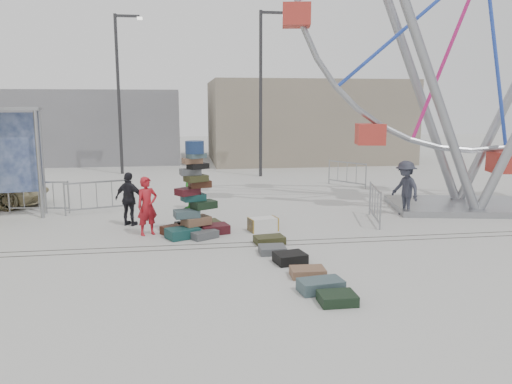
{
  "coord_description": "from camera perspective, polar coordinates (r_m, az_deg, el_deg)",
  "views": [
    {
      "loc": [
        -0.94,
        -11.57,
        3.6
      ],
      "look_at": [
        1.07,
        1.72,
        1.22
      ],
      "focal_mm": 35.0,
      "sensor_mm": 36.0,
      "label": 1
    }
  ],
  "objects": [
    {
      "name": "ground",
      "position": [
        12.15,
        -3.81,
        -7.19
      ],
      "size": [
        90.0,
        90.0,
        0.0
      ],
      "primitive_type": "plane",
      "color": "#9E9E99",
      "rests_on": "ground"
    },
    {
      "name": "track_line_near",
      "position": [
        12.72,
        -4.03,
        -6.38
      ],
      "size": [
        40.0,
        0.04,
        0.01
      ],
      "primitive_type": "cube",
      "color": "#47443F",
      "rests_on": "ground"
    },
    {
      "name": "track_line_far",
      "position": [
        13.1,
        -4.18,
        -5.89
      ],
      "size": [
        40.0,
        0.04,
        0.01
      ],
      "primitive_type": "cube",
      "color": "#47443F",
      "rests_on": "ground"
    },
    {
      "name": "building_right",
      "position": [
        32.57,
        5.59,
        8.07
      ],
      "size": [
        12.0,
        8.0,
        5.0
      ],
      "primitive_type": "cube",
      "color": "gray",
      "rests_on": "ground"
    },
    {
      "name": "building_left",
      "position": [
        33.98,
        -17.28,
        7.24
      ],
      "size": [
        10.0,
        8.0,
        4.4
      ],
      "primitive_type": "cube",
      "color": "gray",
      "rests_on": "ground"
    },
    {
      "name": "lamp_post_right",
      "position": [
        24.91,
        0.75,
        12.08
      ],
      "size": [
        1.41,
        0.25,
        8.0
      ],
      "color": "#2D2D30",
      "rests_on": "ground"
    },
    {
      "name": "lamp_post_left",
      "position": [
        26.75,
        -15.27,
        11.6
      ],
      "size": [
        1.41,
        0.25,
        8.0
      ],
      "color": "#2D2D30",
      "rests_on": "ground"
    },
    {
      "name": "suitcase_tower",
      "position": [
        13.96,
        -7.0,
        -1.88
      ],
      "size": [
        1.98,
        1.73,
        2.61
      ],
      "rotation": [
        0.0,
        0.0,
        0.39
      ],
      "color": "#164442",
      "rests_on": "ground"
    },
    {
      "name": "steamer_trunk",
      "position": [
        14.34,
        0.8,
        -3.71
      ],
      "size": [
        0.88,
        0.63,
        0.37
      ],
      "primitive_type": "cube",
      "rotation": [
        0.0,
        0.0,
        0.22
      ],
      "color": "silver",
      "rests_on": "ground"
    },
    {
      "name": "row_case_0",
      "position": [
        13.1,
        1.55,
        -5.46
      ],
      "size": [
        0.83,
        0.61,
        0.19
      ],
      "primitive_type": "cube",
      "rotation": [
        0.0,
        0.0,
        0.14
      ],
      "color": "#35361B",
      "rests_on": "ground"
    },
    {
      "name": "row_case_1",
      "position": [
        12.25,
        1.87,
        -6.6
      ],
      "size": [
        0.65,
        0.59,
        0.18
      ],
      "primitive_type": "cube",
      "rotation": [
        0.0,
        0.0,
        -0.02
      ],
      "color": "#4F5356",
      "rests_on": "ground"
    },
    {
      "name": "row_case_2",
      "position": [
        11.53,
        3.93,
        -7.53
      ],
      "size": [
        0.79,
        0.68,
        0.24
      ],
      "primitive_type": "cube",
      "rotation": [
        0.0,
        0.0,
        0.2
      ],
      "color": "black",
      "rests_on": "ground"
    },
    {
      "name": "row_case_3",
      "position": [
        10.71,
        5.93,
        -9.1
      ],
      "size": [
        0.74,
        0.53,
        0.19
      ],
      "primitive_type": "cube",
      "rotation": [
        0.0,
        0.0,
        -0.04
      ],
      "color": "brown",
      "rests_on": "ground"
    },
    {
      "name": "row_case_4",
      "position": [
        9.91,
        7.41,
        -10.55
      ],
      "size": [
        0.92,
        0.61,
        0.24
      ],
      "primitive_type": "cube",
      "rotation": [
        0.0,
        0.0,
        0.14
      ],
      "color": "#3F555B",
      "rests_on": "ground"
    },
    {
      "name": "row_case_5",
      "position": [
        9.41,
        9.28,
        -11.9
      ],
      "size": [
        0.68,
        0.53,
        0.2
      ],
      "primitive_type": "cube",
      "rotation": [
        0.0,
        0.0,
        -0.0
      ],
      "color": "black",
      "rests_on": "ground"
    },
    {
      "name": "barricade_dummy_b",
      "position": [
        18.02,
        -23.59,
        -0.53
      ],
      "size": [
        1.99,
        0.41,
        1.1
      ],
      "primitive_type": null,
      "rotation": [
        0.0,
        0.0,
        -0.16
      ],
      "color": "gray",
      "rests_on": "ground"
    },
    {
      "name": "barricade_dummy_c",
      "position": [
        17.37,
        -17.74,
        -0.54
      ],
      "size": [
        1.94,
        0.69,
        1.1
      ],
      "primitive_type": null,
      "rotation": [
        0.0,
        0.0,
        0.3
      ],
      "color": "gray",
      "rests_on": "ground"
    },
    {
      "name": "barricade_wheel_front",
      "position": [
        15.77,
        13.43,
        -1.37
      ],
      "size": [
        0.54,
        1.97,
        1.1
      ],
      "primitive_type": null,
      "rotation": [
        0.0,
        0.0,
        1.35
      ],
      "color": "gray",
      "rests_on": "ground"
    },
    {
      "name": "barricade_wheel_back",
      "position": [
        22.41,
        10.35,
        2.07
      ],
      "size": [
        1.21,
        1.71,
        1.1
      ],
      "primitive_type": null,
      "rotation": [
        0.0,
        0.0,
        -0.97
      ],
      "color": "gray",
      "rests_on": "ground"
    },
    {
      "name": "pedestrian_red",
      "position": [
        14.08,
        -12.33,
        -1.58
      ],
      "size": [
        0.71,
        0.62,
        1.63
      ],
      "primitive_type": "imported",
      "rotation": [
        0.0,
        0.0,
        0.48
      ],
      "color": "#A31720",
      "rests_on": "ground"
    },
    {
      "name": "pedestrian_green",
      "position": [
        17.21,
        -7.04,
        0.54
      ],
      "size": [
        0.9,
        0.79,
        1.55
      ],
      "primitive_type": "imported",
      "rotation": [
        0.0,
        0.0,
        -0.31
      ],
      "color": "#186218",
      "rests_on": "ground"
    },
    {
      "name": "pedestrian_black",
      "position": [
        15.29,
        -14.26,
        -0.79
      ],
      "size": [
        1.02,
        0.78,
        1.61
      ],
      "primitive_type": "imported",
      "rotation": [
        0.0,
        0.0,
        2.67
      ],
      "color": "black",
      "rests_on": "ground"
    },
    {
      "name": "pedestrian_grey",
      "position": [
        16.88,
        16.7,
        0.41
      ],
      "size": [
        0.95,
        1.29,
        1.79
      ],
      "primitive_type": "imported",
      "rotation": [
        0.0,
        0.0,
        -1.3
      ],
      "color": "#292B37",
      "rests_on": "ground"
    }
  ]
}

